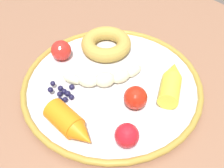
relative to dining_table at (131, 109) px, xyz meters
name	(u,v)px	position (x,y,z in m)	size (l,w,h in m)	color
dining_table	(131,109)	(0.00, 0.00, 0.00)	(1.28, 0.79, 0.71)	#90634A
plate	(112,85)	(0.02, 0.04, 0.09)	(0.35, 0.35, 0.02)	silver
banana	(104,78)	(0.03, 0.05, 0.10)	(0.10, 0.14, 0.03)	beige
carrot_orange	(70,124)	(-0.02, 0.17, 0.11)	(0.10, 0.05, 0.04)	orange
carrot_yellow	(171,82)	(-0.06, -0.03, 0.11)	(0.09, 0.11, 0.04)	yellow
donut	(106,44)	(0.11, -0.02, 0.11)	(0.11, 0.11, 0.03)	#B99743
blueberry_pile	(63,93)	(0.06, 0.13, 0.10)	(0.05, 0.05, 0.02)	#191638
tomato_near	(135,98)	(-0.05, 0.05, 0.11)	(0.04, 0.04, 0.04)	red
tomato_mid	(61,50)	(0.15, 0.07, 0.11)	(0.04, 0.04, 0.04)	red
tomato_far	(127,135)	(-0.09, 0.11, 0.11)	(0.04, 0.04, 0.04)	red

